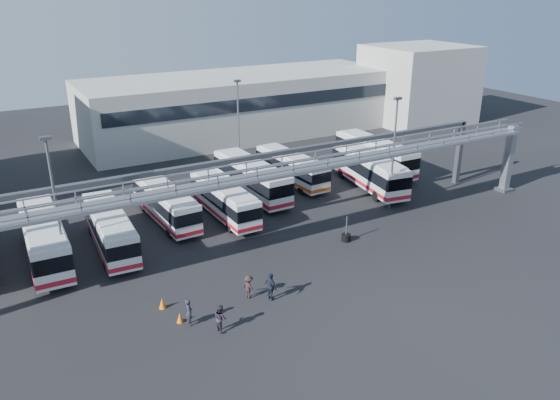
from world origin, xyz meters
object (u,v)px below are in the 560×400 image
light_pole_mid (394,148)px  cone_right (162,303)px  bus_5 (251,177)px  bus_8 (375,154)px  light_pole_left (56,203)px  pedestrian_c (249,287)px  bus_2 (110,228)px  pedestrian_b (221,318)px  bus_4 (224,199)px  bus_6 (292,167)px  pedestrian_d (271,287)px  bus_3 (165,203)px  bus_7 (369,169)px  cone_left (180,318)px  pedestrian_a (189,312)px  light_pole_back (238,123)px  tire_stack (346,237)px  bus_1 (44,237)px

light_pole_mid → cone_right: 24.74m
bus_5 → bus_8: (15.22, 0.21, 0.02)m
light_pole_left → pedestrian_c: size_ratio=6.31×
bus_2 → pedestrian_b: (2.99, -14.07, -0.89)m
bus_4 → bus_5: bus_5 is taller
bus_5 → bus_6: size_ratio=1.11×
pedestrian_d → bus_6: bearing=-44.1°
light_pole_mid → bus_5: 13.73m
bus_3 → cone_right: (-4.69, -13.11, -1.36)m
light_pole_left → bus_7: 30.29m
bus_8 → pedestrian_d: 28.75m
light_pole_mid → bus_4: size_ratio=1.02×
bus_6 → pedestrian_d: (-12.62, -18.71, -0.75)m
bus_8 → cone_left: (-28.66, -17.22, -1.60)m
bus_5 → cone_left: 21.73m
cone_right → pedestrian_d: bearing=-21.2°
bus_4 → cone_right: bus_4 is taller
pedestrian_b → cone_left: bearing=38.5°
light_pole_left → pedestrian_d: light_pole_left is taller
light_pole_left → bus_3: 11.86m
pedestrian_a → pedestrian_b: pedestrian_a is taller
bus_2 → light_pole_mid: bearing=-7.0°
bus_4 → bus_8: (19.64, 3.70, 0.25)m
bus_3 → pedestrian_c: (0.65, -14.70, -0.91)m
light_pole_mid → pedestrian_b: light_pole_mid is taller
light_pole_left → bus_2: (3.85, 3.16, -3.98)m
light_pole_mid → bus_5: size_ratio=0.89×
light_pole_back → pedestrian_b: light_pole_back is taller
bus_8 → pedestrian_c: 29.11m
bus_6 → pedestrian_d: size_ratio=5.38×
light_pole_back → bus_2: (-16.15, -10.84, -3.98)m
bus_2 → pedestrian_d: 14.49m
light_pole_left → bus_8: light_pole_left is taller
cone_right → pedestrian_b: bearing=-60.6°
light_pole_back → bus_5: bearing=-104.7°
bus_5 → tire_stack: (2.01, -12.77, -1.55)m
cone_left → cone_right: bearing=102.3°
bus_7 → pedestrian_b: size_ratio=6.82×
light_pole_back → cone_left: light_pole_back is taller
bus_3 → pedestrian_b: (-2.42, -17.14, -0.86)m
light_pole_left → bus_5: bearing=23.7°
tire_stack → bus_1: bearing=158.8°
bus_4 → pedestrian_d: (-2.99, -14.00, -0.72)m
bus_7 → tire_stack: bearing=-127.0°
light_pole_mid → pedestrian_d: 19.51m
bus_1 → bus_6: 25.16m
cone_right → bus_5: bearing=47.2°
pedestrian_b → light_pole_mid: bearing=-68.7°
bus_7 → cone_left: size_ratio=17.95×
bus_1 → bus_7: bearing=2.7°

